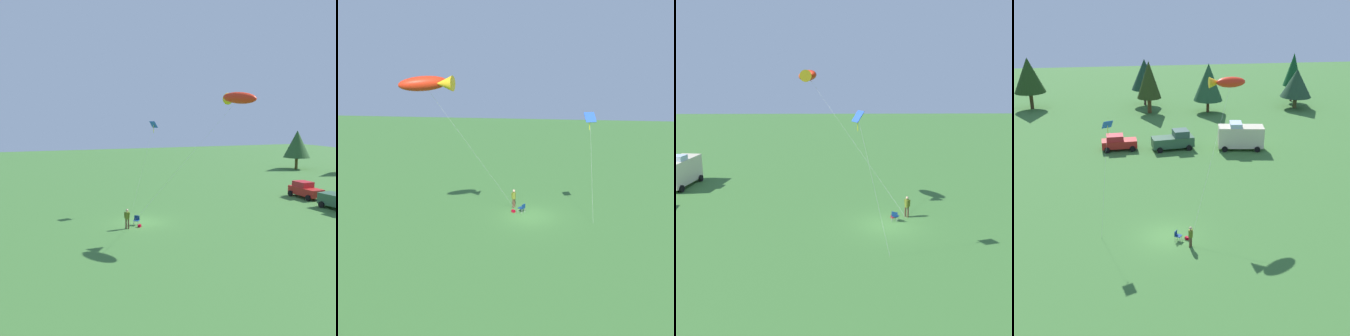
# 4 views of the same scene
# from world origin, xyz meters

# --- Properties ---
(ground_plane) EXTENTS (160.00, 160.00, 0.00)m
(ground_plane) POSITION_xyz_m (0.00, 0.00, 0.00)
(ground_plane) COLOR #3B6E30
(person_kite_flyer) EXTENTS (0.47, 0.50, 1.74)m
(person_kite_flyer) POSITION_xyz_m (1.67, -1.79, 1.02)
(person_kite_flyer) COLOR brown
(person_kite_flyer) RESTS_ON ground
(folding_chair) EXTENTS (0.65, 0.65, 0.82)m
(folding_chair) POSITION_xyz_m (0.75, -0.71, 0.49)
(folding_chair) COLOR navy
(folding_chair) RESTS_ON ground
(backpack_on_grass) EXTENTS (0.39, 0.37, 0.22)m
(backpack_on_grass) POSITION_xyz_m (1.54, -0.67, 0.11)
(backpack_on_grass) COLOR #A4091B
(backpack_on_grass) RESTS_ON ground
(car_red_sedan) EXTENTS (4.29, 2.40, 1.89)m
(car_red_sedan) POSITION_xyz_m (-3.96, 21.24, 0.95)
(car_red_sedan) COLOR #B4201B
(car_red_sedan) RESTS_ON ground
(truck_green_flatbed) EXTENTS (5.21, 2.91, 2.34)m
(truck_green_flatbed) POSITION_xyz_m (2.77, 20.76, 1.10)
(truck_green_flatbed) COLOR #31573B
(truck_green_flatbed) RESTS_ON ground
(van_camper_beige) EXTENTS (5.65, 3.21, 3.34)m
(van_camper_beige) POSITION_xyz_m (10.75, 19.79, 1.64)
(van_camper_beige) COLOR beige
(van_camper_beige) RESTS_ON ground
(treeline_distant) EXTENTS (54.57, 10.59, 8.10)m
(treeline_distant) POSITION_xyz_m (-0.28, 39.33, 4.83)
(treeline_distant) COLOR #4F401B
(treeline_distant) RESTS_ON ground
(kite_large_fish) EXTENTS (6.28, 9.21, 11.64)m
(kite_large_fish) POSITION_xyz_m (5.88, 6.29, 11.06)
(kite_large_fish) COLOR red
(kite_large_fish) RESTS_ON ground
(kite_diamond_blue) EXTENTS (1.42, 2.47, 9.12)m
(kite_diamond_blue) POSITION_xyz_m (-4.35, 2.45, 8.49)
(kite_diamond_blue) COLOR blue
(kite_diamond_blue) RESTS_ON ground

